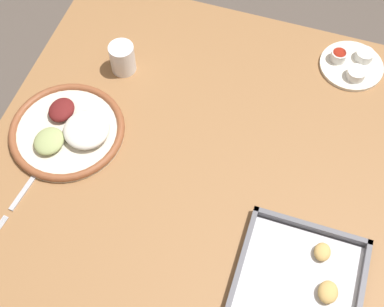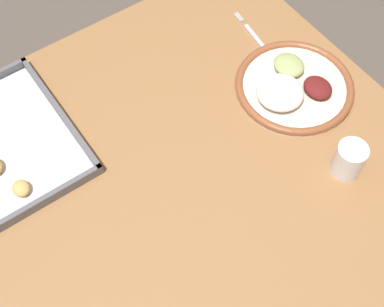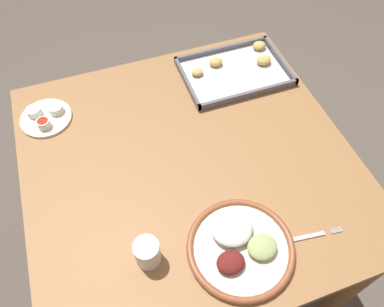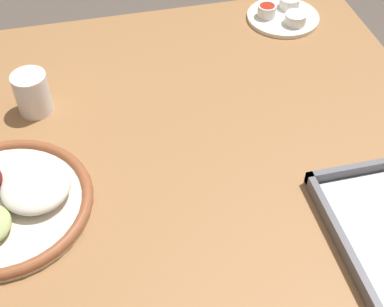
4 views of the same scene
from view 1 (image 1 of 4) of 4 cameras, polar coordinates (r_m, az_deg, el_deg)
name	(u,v)px [view 1 (image 1 of 4)]	position (r m, az deg, el deg)	size (l,w,h in m)	color
ground_plane	(193,258)	(2.05, 0.09, -11.09)	(8.00, 8.00, 0.00)	#564C44
dining_table	(193,176)	(1.45, 0.13, -2.45)	(1.05, 1.04, 0.76)	olive
dinner_plate	(69,130)	(1.41, -13.00, 2.44)	(0.30, 0.30, 0.05)	beige
fork	(24,190)	(1.37, -17.45, -3.78)	(0.20, 0.04, 0.00)	#B2B2B7
saucer_plate	(352,64)	(1.58, 16.73, 9.12)	(0.18, 0.18, 0.04)	white
drinking_cup	(122,58)	(1.50, -7.43, 10.06)	(0.07, 0.07, 0.09)	white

